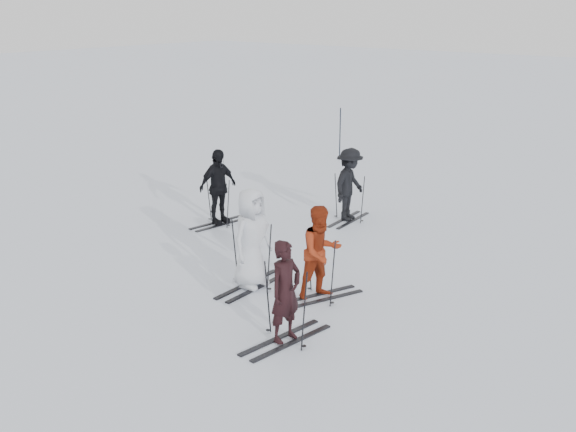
% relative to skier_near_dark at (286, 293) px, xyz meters
% --- Properties ---
extents(ground, '(120.00, 120.00, 0.00)m').
position_rel_skier_near_dark_xyz_m(ground, '(-2.19, 1.76, -0.82)').
color(ground, silver).
rests_on(ground, ground).
extents(skier_near_dark, '(0.44, 0.63, 1.63)m').
position_rel_skier_near_dark_xyz_m(skier_near_dark, '(0.00, 0.00, 0.00)').
color(skier_near_dark, black).
rests_on(skier_near_dark, ground).
extents(skier_red, '(0.88, 0.99, 1.69)m').
position_rel_skier_near_dark_xyz_m(skier_red, '(-0.60, 1.72, 0.03)').
color(skier_red, maroon).
rests_on(skier_red, ground).
extents(skier_grey, '(0.64, 0.94, 1.87)m').
position_rel_skier_near_dark_xyz_m(skier_grey, '(-1.91, 1.35, 0.12)').
color(skier_grey, silver).
rests_on(skier_grey, ground).
extents(skier_uphill_left, '(0.55, 1.09, 1.79)m').
position_rel_skier_near_dark_xyz_m(skier_uphill_left, '(-5.16, 3.78, 0.08)').
color(skier_uphill_left, black).
rests_on(skier_uphill_left, ground).
extents(skier_uphill_far, '(0.78, 1.20, 1.75)m').
position_rel_skier_near_dark_xyz_m(skier_uphill_far, '(-2.92, 5.99, 0.06)').
color(skier_uphill_far, black).
rests_on(skier_uphill_far, ground).
extents(skis_near_dark, '(1.86, 1.10, 1.30)m').
position_rel_skier_near_dark_xyz_m(skis_near_dark, '(0.00, 0.00, -0.17)').
color(skis_near_dark, black).
rests_on(skis_near_dark, ground).
extents(skis_red, '(1.90, 1.42, 1.24)m').
position_rel_skier_near_dark_xyz_m(skis_red, '(-0.60, 1.72, -0.20)').
color(skis_red, black).
rests_on(skis_red, ground).
extents(skis_grey, '(1.87, 1.05, 1.33)m').
position_rel_skier_near_dark_xyz_m(skis_grey, '(-1.91, 1.35, -0.15)').
color(skis_grey, black).
rests_on(skis_grey, ground).
extents(skis_uphill_left, '(1.70, 1.03, 1.18)m').
position_rel_skier_near_dark_xyz_m(skis_uphill_left, '(-5.16, 3.78, -0.23)').
color(skis_uphill_left, black).
rests_on(skis_uphill_left, ground).
extents(skis_uphill_far, '(1.71, 1.04, 1.18)m').
position_rel_skier_near_dark_xyz_m(skis_uphill_far, '(-2.92, 5.99, -0.23)').
color(skis_uphill_far, black).
rests_on(skis_uphill_far, ground).
extents(piste_marker, '(0.04, 0.04, 1.74)m').
position_rel_skier_near_dark_xyz_m(piste_marker, '(-7.10, 11.54, 0.05)').
color(piste_marker, black).
rests_on(piste_marker, ground).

